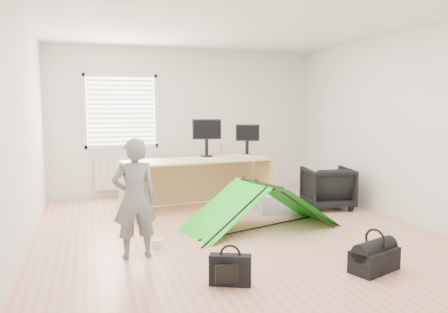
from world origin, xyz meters
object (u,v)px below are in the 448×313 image
object	(u,v)px
monitor_left	(207,143)
office_chair	(327,187)
desk	(197,184)
storage_crate	(277,203)
person	(135,199)
monitor_right	(247,144)
laptop_bag	(230,270)
kite	(261,206)
filing_cabinet	(150,179)
thermos	(220,150)
duffel_bag	(374,260)

from	to	relation	value
monitor_left	office_chair	bearing A→B (deg)	-19.36
desk	storage_crate	size ratio (longest dim) A/B	4.52
person	storage_crate	world-z (taller)	person
person	monitor_right	bearing A→B (deg)	-136.98
monitor_left	monitor_right	bearing A→B (deg)	8.21
desk	laptop_bag	world-z (taller)	desk
desk	kite	distance (m)	1.47
monitor_right	kite	world-z (taller)	monitor_right
monitor_right	office_chair	world-z (taller)	monitor_right
filing_cabinet	office_chair	size ratio (longest dim) A/B	0.97
monitor_left	person	xyz separation A→B (m)	(-1.44, -2.33, -0.37)
thermos	office_chair	xyz separation A→B (m)	(1.53, -0.92, -0.57)
thermos	monitor_left	bearing A→B (deg)	-175.06
monitor_right	thermos	size ratio (longest dim) A/B	1.84
office_chair	laptop_bag	size ratio (longest dim) A/B	1.91
office_chair	storage_crate	world-z (taller)	office_chair
storage_crate	laptop_bag	xyz separation A→B (m)	(-1.54, -2.38, -0.00)
thermos	person	size ratio (longest dim) A/B	0.17
filing_cabinet	duffel_bag	xyz separation A→B (m)	(1.66, -4.14, -0.24)
monitor_left	kite	xyz separation A→B (m)	(0.29, -1.69, -0.72)
kite	monitor_right	bearing A→B (deg)	57.78
filing_cabinet	monitor_right	size ratio (longest dim) A/B	1.76
filing_cabinet	kite	bearing A→B (deg)	-39.50
desk	monitor_left	bearing A→B (deg)	46.41
desk	monitor_right	xyz separation A→B (m)	(0.97, 0.33, 0.59)
person	kite	world-z (taller)	person
person	laptop_bag	size ratio (longest dim) A/B	3.39
monitor_right	monitor_left	bearing A→B (deg)	-158.50
monitor_right	laptop_bag	bearing A→B (deg)	-91.94
storage_crate	duffel_bag	xyz separation A→B (m)	(-0.06, -2.49, -0.03)
office_chair	storage_crate	bearing A→B (deg)	13.66
duffel_bag	desk	bearing A→B (deg)	88.78
office_chair	thermos	bearing A→B (deg)	-21.22
person	duffel_bag	size ratio (longest dim) A/B	2.52
person	thermos	bearing A→B (deg)	-129.82
thermos	laptop_bag	world-z (taller)	thermos
storage_crate	laptop_bag	world-z (taller)	same
filing_cabinet	thermos	xyz separation A→B (m)	(1.11, -0.66, 0.55)
person	storage_crate	distance (m)	2.72
filing_cabinet	office_chair	bearing A→B (deg)	-6.47
monitor_right	duffel_bag	xyz separation A→B (m)	(0.07, -3.46, -0.88)
laptop_bag	kite	bearing A→B (deg)	83.48
filing_cabinet	kite	xyz separation A→B (m)	(1.15, -2.37, -0.05)
monitor_left	duffel_bag	xyz separation A→B (m)	(0.80, -3.45, -0.91)
desk	duffel_bag	size ratio (longest dim) A/B	4.50
duffel_bag	storage_crate	bearing A→B (deg)	69.02
desk	kite	world-z (taller)	desk
monitor_right	laptop_bag	size ratio (longest dim) A/B	1.05
filing_cabinet	storage_crate	distance (m)	2.39
monitor_left	office_chair	xyz separation A→B (m)	(1.78, -0.90, -0.69)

